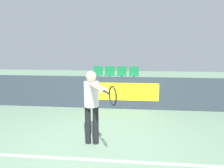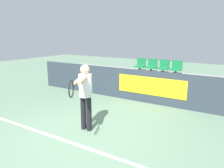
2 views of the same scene
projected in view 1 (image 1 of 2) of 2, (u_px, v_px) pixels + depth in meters
The scene contains 14 objects.
ground_plane at pixel (95, 148), 4.65m from camera, with size 30.00×30.00×0.00m, color slate.
court_baseline at pixel (91, 160), 4.19m from camera, with size 5.50×0.08×0.01m.
barrier_wall at pixel (111, 93), 7.60m from camera, with size 9.17×0.14×1.11m.
bleacher_tier_front at pixel (113, 99), 8.23m from camera, with size 8.77×0.99×0.40m.
bleacher_tier_middle at pixel (115, 89), 9.16m from camera, with size 8.77×0.99×0.80m.
stadium_chair_0 at pixel (93, 86), 8.34m from camera, with size 0.41×0.36×0.52m.
stadium_chair_1 at pixel (107, 87), 8.29m from camera, with size 0.41×0.36×0.52m.
stadium_chair_2 at pixel (120, 87), 8.23m from camera, with size 0.41×0.36×0.52m.
stadium_chair_3 at pixel (134, 87), 8.18m from camera, with size 0.41×0.36×0.52m.
stadium_chair_4 at pixel (98, 73), 9.24m from camera, with size 0.41×0.36×0.52m.
stadium_chair_5 at pixel (110, 73), 9.19m from camera, with size 0.41×0.36×0.52m.
stadium_chair_6 at pixel (122, 73), 9.13m from camera, with size 0.41×0.36×0.52m.
stadium_chair_7 at pixel (134, 73), 9.08m from camera, with size 0.41×0.36×0.52m.
tennis_player at pixel (92, 100), 4.66m from camera, with size 0.83×1.43×1.63m.
Camera 1 is at (0.82, -4.28, 2.15)m, focal length 35.00 mm.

